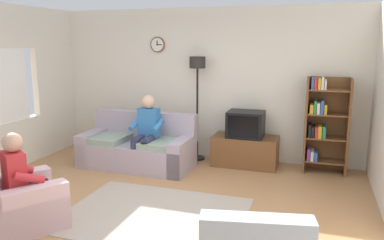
# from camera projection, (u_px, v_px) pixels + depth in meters

# --- Properties ---
(ground_plane) EXTENTS (12.00, 12.00, 0.00)m
(ground_plane) POSITION_uv_depth(u_px,v_px,m) (146.00, 212.00, 4.81)
(ground_plane) COLOR #B27F51
(back_wall_assembly) EXTENTS (6.20, 0.17, 2.70)m
(back_wall_assembly) POSITION_uv_depth(u_px,v_px,m) (206.00, 84.00, 7.02)
(back_wall_assembly) COLOR silver
(back_wall_assembly) RESTS_ON ground_plane
(couch) EXTENTS (1.92, 0.92, 0.90)m
(couch) POSITION_uv_depth(u_px,v_px,m) (138.00, 148.00, 6.56)
(couch) COLOR #A899A8
(couch) RESTS_ON ground_plane
(tv_stand) EXTENTS (1.10, 0.56, 0.51)m
(tv_stand) POSITION_uv_depth(u_px,v_px,m) (245.00, 151.00, 6.60)
(tv_stand) COLOR brown
(tv_stand) RESTS_ON ground_plane
(tv) EXTENTS (0.60, 0.49, 0.44)m
(tv) POSITION_uv_depth(u_px,v_px,m) (246.00, 124.00, 6.49)
(tv) COLOR black
(tv) RESTS_ON tv_stand
(bookshelf) EXTENTS (0.68, 0.36, 1.55)m
(bookshelf) POSITION_uv_depth(u_px,v_px,m) (323.00, 123.00, 6.18)
(bookshelf) COLOR brown
(bookshelf) RESTS_ON ground_plane
(floor_lamp) EXTENTS (0.28, 0.28, 1.85)m
(floor_lamp) POSITION_uv_depth(u_px,v_px,m) (197.00, 80.00, 6.73)
(floor_lamp) COLOR black
(floor_lamp) RESTS_ON ground_plane
(armchair_near_window) EXTENTS (1.15, 1.18, 0.90)m
(armchair_near_window) POSITION_uv_depth(u_px,v_px,m) (18.00, 204.00, 4.36)
(armchair_near_window) COLOR beige
(armchair_near_window) RESTS_ON ground_plane
(area_rug) EXTENTS (2.20, 1.70, 0.01)m
(area_rug) POSITION_uv_depth(u_px,v_px,m) (154.00, 214.00, 4.74)
(area_rug) COLOR #AD9E8E
(area_rug) RESTS_ON ground_plane
(person_on_couch) EXTENTS (0.52, 0.54, 1.24)m
(person_on_couch) POSITION_uv_depth(u_px,v_px,m) (146.00, 129.00, 6.31)
(person_on_couch) COLOR #3372B2
(person_on_couch) RESTS_ON ground_plane
(person_in_left_armchair) EXTENTS (0.61, 0.64, 1.12)m
(person_in_left_armchair) POSITION_uv_depth(u_px,v_px,m) (24.00, 176.00, 4.35)
(person_in_left_armchair) COLOR red
(person_in_left_armchair) RESTS_ON ground_plane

